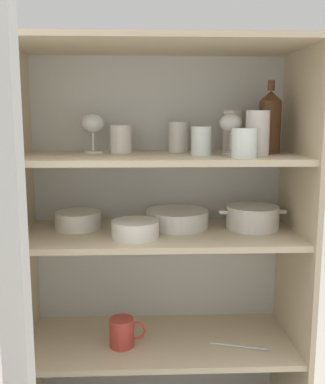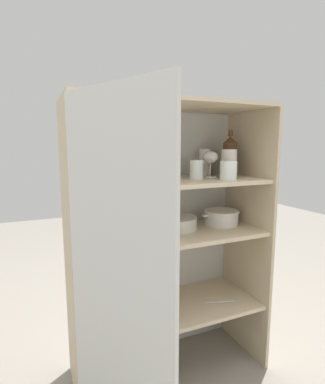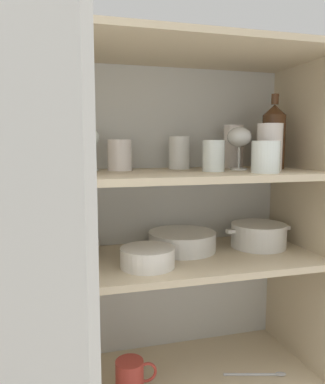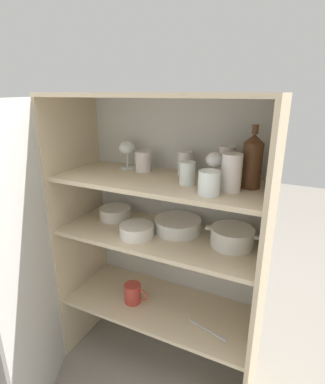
% 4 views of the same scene
% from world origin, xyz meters
% --- Properties ---
extents(cupboard_back_panel, '(0.98, 0.02, 1.36)m').
position_xyz_m(cupboard_back_panel, '(0.00, 0.40, 0.68)').
color(cupboard_back_panel, silver).
rests_on(cupboard_back_panel, ground_plane).
extents(cupboard_side_left, '(0.02, 0.43, 1.36)m').
position_xyz_m(cupboard_side_left, '(-0.48, 0.19, 0.68)').
color(cupboard_side_left, '#CCB793').
rests_on(cupboard_side_left, ground_plane).
extents(cupboard_side_right, '(0.02, 0.43, 1.36)m').
position_xyz_m(cupboard_side_right, '(0.48, 0.19, 0.68)').
color(cupboard_side_right, '#CCB793').
rests_on(cupboard_side_right, ground_plane).
extents(cupboard_top_panel, '(0.98, 0.43, 0.02)m').
position_xyz_m(cupboard_top_panel, '(0.00, 0.19, 1.37)').
color(cupboard_top_panel, '#CCB793').
rests_on(cupboard_top_panel, cupboard_side_left).
extents(shelf_board_lower, '(0.94, 0.39, 0.02)m').
position_xyz_m(shelf_board_lower, '(0.00, 0.19, 0.34)').
color(shelf_board_lower, beige).
extents(shelf_board_middle, '(0.94, 0.39, 0.02)m').
position_xyz_m(shelf_board_middle, '(0.00, 0.19, 0.74)').
color(shelf_board_middle, beige).
extents(shelf_board_upper, '(0.94, 0.39, 0.02)m').
position_xyz_m(shelf_board_upper, '(0.00, 0.19, 1.01)').
color(shelf_board_upper, beige).
extents(tumbler_glass_0, '(0.07, 0.07, 0.10)m').
position_xyz_m(tumbler_glass_0, '(0.14, 0.18, 1.07)').
color(tumbler_glass_0, white).
rests_on(tumbler_glass_0, shelf_board_upper).
extents(tumbler_glass_1, '(0.07, 0.07, 0.15)m').
position_xyz_m(tumbler_glass_1, '(0.27, 0.31, 1.09)').
color(tumbler_glass_1, silver).
rests_on(tumbler_glass_1, shelf_board_upper).
extents(tumbler_glass_2, '(0.08, 0.08, 0.10)m').
position_xyz_m(tumbler_glass_2, '(-0.13, 0.29, 1.07)').
color(tumbler_glass_2, silver).
rests_on(tumbler_glass_2, shelf_board_upper).
extents(tumbler_glass_3, '(0.07, 0.07, 0.11)m').
position_xyz_m(tumbler_glass_3, '(0.07, 0.32, 1.07)').
color(tumbler_glass_3, white).
rests_on(tumbler_glass_3, shelf_board_upper).
extents(tumbler_glass_4, '(0.08, 0.08, 0.15)m').
position_xyz_m(tumbler_glass_4, '(0.32, 0.16, 1.09)').
color(tumbler_glass_4, silver).
rests_on(tumbler_glass_4, shelf_board_upper).
extents(tumbler_glass_5, '(0.08, 0.08, 0.09)m').
position_xyz_m(tumbler_glass_5, '(0.26, 0.08, 1.06)').
color(tumbler_glass_5, white).
rests_on(tumbler_glass_5, shelf_board_upper).
extents(wine_glass_0, '(0.08, 0.08, 0.14)m').
position_xyz_m(wine_glass_0, '(-0.23, 0.31, 1.12)').
color(wine_glass_0, white).
rests_on(wine_glass_0, shelf_board_upper).
extents(wine_glass_1, '(0.08, 0.08, 0.14)m').
position_xyz_m(wine_glass_1, '(0.24, 0.22, 1.12)').
color(wine_glass_1, white).
rests_on(wine_glass_1, shelf_board_upper).
extents(wine_bottle, '(0.08, 0.08, 0.25)m').
position_xyz_m(wine_bottle, '(0.38, 0.24, 1.13)').
color(wine_bottle, '#4C2D19').
rests_on(wine_bottle, shelf_board_upper).
extents(plate_stack_white, '(0.22, 0.22, 0.06)m').
position_xyz_m(plate_stack_white, '(0.07, 0.26, 0.78)').
color(plate_stack_white, silver).
rests_on(plate_stack_white, shelf_board_middle).
extents(mixing_bowl_large, '(0.16, 0.16, 0.06)m').
position_xyz_m(mixing_bowl_large, '(-0.29, 0.26, 0.78)').
color(mixing_bowl_large, silver).
rests_on(mixing_bowl_large, shelf_board_middle).
extents(serving_bowl_small, '(0.16, 0.16, 0.06)m').
position_xyz_m(serving_bowl_small, '(-0.08, 0.13, 0.78)').
color(serving_bowl_small, silver).
rests_on(serving_bowl_small, shelf_board_middle).
extents(casserole_dish, '(0.24, 0.19, 0.08)m').
position_xyz_m(casserole_dish, '(0.33, 0.23, 0.79)').
color(casserole_dish, silver).
rests_on(casserole_dish, shelf_board_middle).
extents(coffee_mug_primary, '(0.13, 0.09, 0.10)m').
position_xyz_m(coffee_mug_primary, '(-0.13, 0.15, 0.40)').
color(coffee_mug_primary, '#BC3D33').
rests_on(coffee_mug_primary, shelf_board_lower).
extents(serving_spoon, '(0.20, 0.07, 0.01)m').
position_xyz_m(serving_spoon, '(0.29, 0.12, 0.36)').
color(serving_spoon, silver).
rests_on(serving_spoon, shelf_board_lower).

